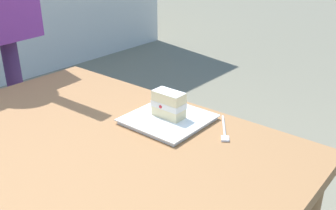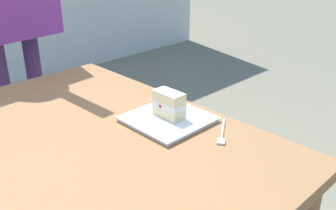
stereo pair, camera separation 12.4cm
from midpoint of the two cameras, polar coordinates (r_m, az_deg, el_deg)
patio_table at (r=1.18m, az=-13.25°, el=-10.61°), size 1.23×1.08×0.72m
dessert_plate at (r=1.26m, az=2.81°, el=-2.22°), size 0.25×0.25×0.02m
cake_slice at (r=1.24m, az=2.99°, el=0.05°), size 0.11×0.07×0.09m
dessert_fork at (r=1.21m, az=11.10°, el=-4.18°), size 0.11×0.15×0.01m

